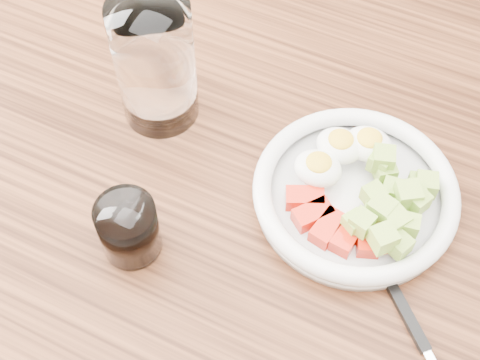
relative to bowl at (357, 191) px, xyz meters
The scene contains 5 objects.
dining_table 0.17m from the bowl, 152.44° to the right, with size 1.50×0.90×0.77m.
bowl is the anchor object (origin of this frame).
fork 0.17m from the bowl, 47.35° to the right, with size 0.13×0.13×0.01m.
water_glass 0.27m from the bowl, behind, with size 0.09×0.09×0.17m, color white.
coffee_glass 0.25m from the bowl, 141.54° to the right, with size 0.06×0.06×0.07m.
Camera 1 is at (0.17, -0.36, 1.42)m, focal length 50.00 mm.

